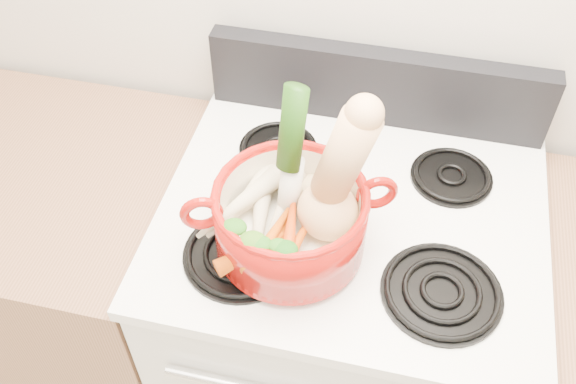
% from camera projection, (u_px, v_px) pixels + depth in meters
% --- Properties ---
extents(stove_body, '(0.76, 0.65, 0.92)m').
position_uv_depth(stove_body, '(338.00, 334.00, 1.67)').
color(stove_body, silver).
rests_on(stove_body, floor).
extents(cooktop, '(0.78, 0.67, 0.03)m').
position_uv_depth(cooktop, '(352.00, 216.00, 1.32)').
color(cooktop, white).
rests_on(cooktop, stove_body).
extents(control_backsplash, '(0.76, 0.05, 0.18)m').
position_uv_depth(control_backsplash, '(377.00, 86.00, 1.44)').
color(control_backsplash, black).
rests_on(control_backsplash, cooktop).
extents(burner_front_left, '(0.22, 0.22, 0.02)m').
position_uv_depth(burner_front_left, '(241.00, 253.00, 1.22)').
color(burner_front_left, black).
rests_on(burner_front_left, cooktop).
extents(burner_front_right, '(0.22, 0.22, 0.02)m').
position_uv_depth(burner_front_right, '(442.00, 291.00, 1.17)').
color(burner_front_right, black).
rests_on(burner_front_right, cooktop).
extents(burner_back_left, '(0.17, 0.17, 0.02)m').
position_uv_depth(burner_back_left, '(278.00, 147.00, 1.42)').
color(burner_back_left, black).
rests_on(burner_back_left, cooktop).
extents(burner_back_right, '(0.17, 0.17, 0.02)m').
position_uv_depth(burner_back_right, '(452.00, 175.00, 1.36)').
color(burner_back_right, black).
rests_on(burner_back_right, cooktop).
extents(dutch_oven, '(0.37, 0.37, 0.14)m').
position_uv_depth(dutch_oven, '(290.00, 220.00, 1.18)').
color(dutch_oven, '#970F0A').
rests_on(dutch_oven, burner_front_left).
extents(pot_handle_left, '(0.08, 0.05, 0.08)m').
position_uv_depth(pot_handle_left, '(202.00, 213.00, 1.13)').
color(pot_handle_left, '#970F0A').
rests_on(pot_handle_left, dutch_oven).
extents(pot_handle_right, '(0.08, 0.05, 0.08)m').
position_uv_depth(pot_handle_right, '(377.00, 193.00, 1.16)').
color(pot_handle_right, '#970F0A').
rests_on(pot_handle_right, dutch_oven).
extents(squash, '(0.22, 0.18, 0.32)m').
position_uv_depth(squash, '(331.00, 175.00, 1.10)').
color(squash, '#DFAF72').
rests_on(squash, dutch_oven).
extents(leek, '(0.07, 0.11, 0.30)m').
position_uv_depth(leek, '(290.00, 159.00, 1.13)').
color(leek, beige).
rests_on(leek, dutch_oven).
extents(ginger, '(0.11, 0.09, 0.05)m').
position_uv_depth(ginger, '(318.00, 190.00, 1.25)').
color(ginger, tan).
rests_on(ginger, dutch_oven).
extents(parsnip_0, '(0.08, 0.24, 0.07)m').
position_uv_depth(parsnip_0, '(260.00, 216.00, 1.21)').
color(parsnip_0, beige).
rests_on(parsnip_0, dutch_oven).
extents(parsnip_1, '(0.16, 0.21, 0.06)m').
position_uv_depth(parsnip_1, '(250.00, 199.00, 1.22)').
color(parsnip_1, beige).
rests_on(parsnip_1, dutch_oven).
extents(parsnip_2, '(0.06, 0.17, 0.05)m').
position_uv_depth(parsnip_2, '(282.00, 206.00, 1.21)').
color(parsnip_2, beige).
rests_on(parsnip_2, dutch_oven).
extents(parsnip_3, '(0.16, 0.19, 0.06)m').
position_uv_depth(parsnip_3, '(239.00, 203.00, 1.20)').
color(parsnip_3, '#EFE6C3').
rests_on(parsnip_3, dutch_oven).
extents(parsnip_4, '(0.12, 0.23, 0.06)m').
position_uv_depth(parsnip_4, '(256.00, 183.00, 1.23)').
color(parsnip_4, beige).
rests_on(parsnip_4, dutch_oven).
extents(carrot_0, '(0.05, 0.16, 0.04)m').
position_uv_depth(carrot_0, '(275.00, 245.00, 1.16)').
color(carrot_0, '#D1640A').
rests_on(carrot_0, dutch_oven).
extents(carrot_1, '(0.14, 0.13, 0.05)m').
position_uv_depth(carrot_1, '(256.00, 250.00, 1.15)').
color(carrot_1, '#D44B0A').
rests_on(carrot_1, dutch_oven).
extents(carrot_2, '(0.06, 0.15, 0.04)m').
position_uv_depth(carrot_2, '(297.00, 243.00, 1.15)').
color(carrot_2, '#CA5C0A').
rests_on(carrot_2, dutch_oven).
extents(carrot_3, '(0.07, 0.16, 0.05)m').
position_uv_depth(carrot_3, '(269.00, 241.00, 1.15)').
color(carrot_3, '#CB550A').
rests_on(carrot_3, dutch_oven).
extents(carrot_4, '(0.05, 0.17, 0.05)m').
position_uv_depth(carrot_4, '(290.00, 235.00, 1.15)').
color(carrot_4, '#D4440A').
rests_on(carrot_4, dutch_oven).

